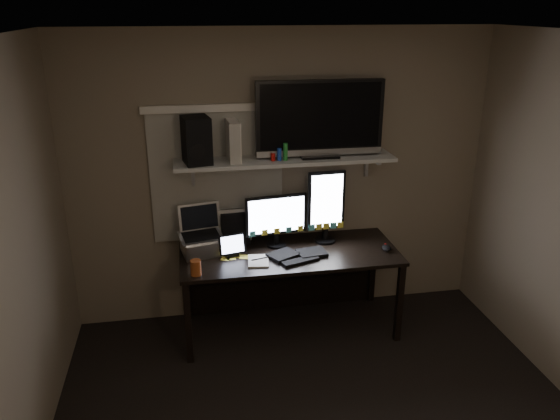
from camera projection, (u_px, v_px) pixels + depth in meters
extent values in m
plane|color=silver|center=(349.00, 39.00, 2.58)|extent=(3.60, 3.60, 0.00)
plane|color=#7D6D5A|center=(281.00, 179.00, 4.68)|extent=(3.60, 0.00, 3.60)
cube|color=#B7B1A4|center=(217.00, 177.00, 4.56)|extent=(1.10, 0.02, 1.10)
cube|color=black|center=(289.00, 254.00, 4.53)|extent=(1.80, 0.75, 0.03)
cube|color=black|center=(282.00, 273.00, 4.98)|extent=(1.80, 0.02, 0.70)
cube|color=black|center=(188.00, 323.00, 4.21)|extent=(0.05, 0.05, 0.70)
cube|color=black|center=(399.00, 303.00, 4.49)|extent=(0.05, 0.05, 0.70)
cube|color=black|center=(187.00, 282.00, 4.82)|extent=(0.05, 0.05, 0.70)
cube|color=black|center=(372.00, 267.00, 5.10)|extent=(0.05, 0.05, 0.70)
cube|color=beige|center=(285.00, 160.00, 4.45)|extent=(1.80, 0.35, 0.03)
cube|color=black|center=(276.00, 220.00, 4.56)|extent=(0.53, 0.12, 0.46)
cube|color=black|center=(326.00, 206.00, 4.61)|extent=(0.32, 0.08, 0.64)
cube|color=black|center=(297.00, 254.00, 4.45)|extent=(0.51, 0.33, 0.03)
ellipsoid|color=black|center=(387.00, 248.00, 4.55)|extent=(0.09, 0.13, 0.04)
cube|color=silver|center=(258.00, 261.00, 4.35)|extent=(0.19, 0.24, 0.01)
cube|color=black|center=(232.00, 245.00, 4.42)|extent=(0.24, 0.14, 0.19)
cube|color=black|center=(235.00, 227.00, 4.63)|extent=(0.25, 0.13, 0.31)
cube|color=#ACACB0|center=(201.00, 232.00, 4.42)|extent=(0.39, 0.34, 0.39)
cylinder|color=#99431B|center=(196.00, 268.00, 4.12)|extent=(0.10, 0.10, 0.12)
cube|color=black|center=(320.00, 119.00, 4.37)|extent=(1.04, 0.20, 0.62)
cube|color=silver|center=(233.00, 141.00, 4.33)|extent=(0.10, 0.27, 0.32)
cube|color=black|center=(196.00, 140.00, 4.24)|extent=(0.24, 0.28, 0.37)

